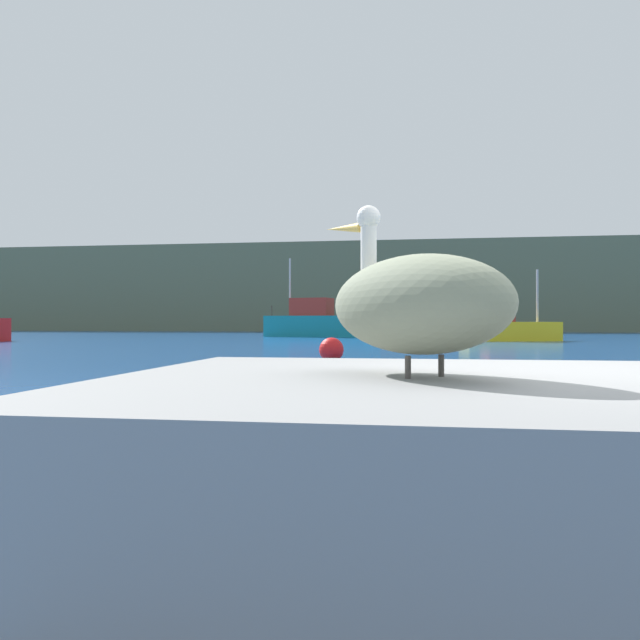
{
  "coord_description": "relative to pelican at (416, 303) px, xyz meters",
  "views": [
    {
      "loc": [
        -0.96,
        -4.02,
        1.11
      ],
      "look_at": [
        -4.58,
        18.54,
        1.12
      ],
      "focal_mm": 36.15,
      "sensor_mm": 36.0,
      "label": 1
    }
  ],
  "objects": [
    {
      "name": "ground_plane",
      "position": [
        0.99,
        0.73,
        -1.2
      ],
      "size": [
        260.0,
        260.0,
        0.0
      ],
      "primitive_type": "plane",
      "color": "#194C93"
    },
    {
      "name": "fishing_boat_yellow",
      "position": [
        4.5,
        32.44,
        -0.37
      ],
      "size": [
        5.4,
        3.03,
        3.87
      ],
      "rotation": [
        0.0,
        0.0,
        0.28
      ],
      "color": "yellow",
      "rests_on": "ground"
    },
    {
      "name": "fishing_boat_teal",
      "position": [
        -6.88,
        39.48,
        -0.22
      ],
      "size": [
        7.88,
        3.48,
        5.37
      ],
      "rotation": [
        0.0,
        0.0,
        2.95
      ],
      "color": "teal",
      "rests_on": "ground"
    },
    {
      "name": "hillside_backdrop",
      "position": [
        0.99,
        67.42,
        3.23
      ],
      "size": [
        140.0,
        17.61,
        8.85
      ],
      "primitive_type": "cube",
      "color": "#5B664C",
      "rests_on": "ground"
    },
    {
      "name": "pier_dock",
      "position": [
        0.01,
        -0.01,
        -0.78
      ],
      "size": [
        3.1,
        3.07,
        0.82
      ],
      "primitive_type": "cube",
      "color": "gray",
      "rests_on": "ground"
    },
    {
      "name": "mooring_buoy",
      "position": [
        -2.37,
        13.59,
        -0.87
      ],
      "size": [
        0.66,
        0.66,
        0.66
      ],
      "primitive_type": "sphere",
      "color": "red",
      "rests_on": "ground"
    },
    {
      "name": "pelican",
      "position": [
        0.0,
        0.0,
        0.0
      ],
      "size": [
        1.24,
        1.34,
        0.93
      ],
      "rotation": [
        0.0,
        0.0,
        2.28
      ],
      "color": "gray",
      "rests_on": "pier_dock"
    }
  ]
}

